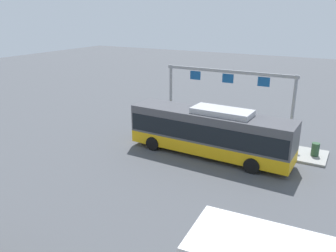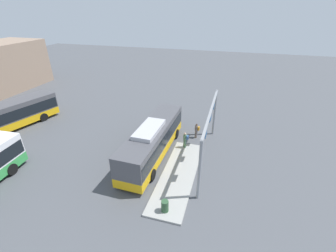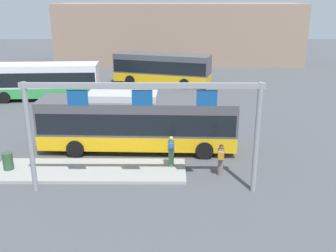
{
  "view_description": "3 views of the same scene",
  "coord_description": "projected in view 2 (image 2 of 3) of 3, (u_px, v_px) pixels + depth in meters",
  "views": [
    {
      "loc": [
        -8.23,
        20.52,
        9.48
      ],
      "look_at": [
        3.66,
        -0.77,
        1.31
      ],
      "focal_mm": 36.56,
      "sensor_mm": 36.0,
      "label": 1
    },
    {
      "loc": [
        -17.57,
        -6.55,
        13.02
      ],
      "look_at": [
        3.8,
        -0.37,
        1.31
      ],
      "focal_mm": 24.62,
      "sensor_mm": 36.0,
      "label": 2
    },
    {
      "loc": [
        1.89,
        -21.63,
        8.8
      ],
      "look_at": [
        1.76,
        -0.2,
        1.56
      ],
      "focal_mm": 41.93,
      "sensor_mm": 36.0,
      "label": 3
    }
  ],
  "objects": [
    {
      "name": "bus_main",
      "position": [
        153.0,
        139.0,
        21.76
      ],
      "size": [
        11.38,
        2.95,
        3.46
      ],
      "rotation": [
        0.0,
        0.0,
        -0.03
      ],
      "color": "#EAAD14",
      "rests_on": "ground"
    },
    {
      "name": "bus_background_right",
      "position": [
        14.0,
        113.0,
        27.03
      ],
      "size": [
        9.97,
        5.1,
        3.1
      ],
      "rotation": [
        0.0,
        0.0,
        2.86
      ],
      "color": "#EAAD14",
      "rests_on": "ground"
    },
    {
      "name": "person_waiting_near",
      "position": [
        197.0,
        130.0,
        25.12
      ],
      "size": [
        0.38,
        0.56,
        1.67
      ],
      "rotation": [
        0.0,
        0.0,
        1.43
      ],
      "color": "slate",
      "rests_on": "ground"
    },
    {
      "name": "trash_bin",
      "position": [
        165.0,
        206.0,
        16.04
      ],
      "size": [
        0.52,
        0.52,
        0.9
      ],
      "primitive_type": "cylinder",
      "color": "#2D5133",
      "rests_on": "platform_curb"
    },
    {
      "name": "ground_plane",
      "position": [
        154.0,
        155.0,
        22.61
      ],
      "size": [
        120.0,
        120.0,
        0.0
      ],
      "primitive_type": "plane",
      "color": "#4C4F54"
    },
    {
      "name": "platform_curb",
      "position": [
        179.0,
        174.0,
        19.84
      ],
      "size": [
        10.0,
        2.8,
        0.16
      ],
      "primitive_type": "cube",
      "color": "#9E9E99",
      "rests_on": "ground"
    },
    {
      "name": "platform_sign_gantry",
      "position": [
        210.0,
        124.0,
        20.14
      ],
      "size": [
        10.65,
        0.24,
        5.2
      ],
      "color": "gray",
      "rests_on": "ground"
    },
    {
      "name": "person_boarding",
      "position": [
        185.0,
        140.0,
        23.1
      ],
      "size": [
        0.34,
        0.52,
        1.67
      ],
      "rotation": [
        0.0,
        0.0,
        1.57
      ],
      "color": "#476B4C",
      "rests_on": "platform_curb"
    }
  ]
}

